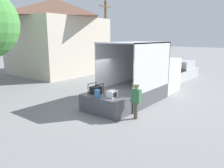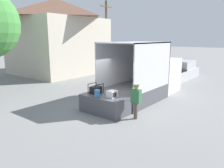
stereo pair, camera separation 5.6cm
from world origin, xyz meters
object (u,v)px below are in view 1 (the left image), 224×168
Objects in this scene: portable_generator at (96,90)px; utility_pole at (106,35)px; pickup_truck_silver at (179,72)px; box_truck at (148,80)px; worker_person at (136,98)px; orange_bucket at (97,94)px; microwave at (112,94)px.

portable_generator is 14.09m from utility_pole.
utility_pole is at bearing 37.52° from portable_generator.
portable_generator is 0.12× the size of pickup_truck_silver.
box_truck is at bearing -8.27° from portable_generator.
box_truck reaches higher than pickup_truck_silver.
pickup_truck_silver is (11.19, 0.04, -0.43)m from portable_generator.
box_truck is at bearing 21.89° from worker_person.
portable_generator reaches higher than orange_bucket.
microwave is at bearing -94.89° from portable_generator.
box_truck is 4.33m from portable_generator.
microwave is 0.28× the size of worker_person.
utility_pole reaches higher than box_truck.
worker_person reaches higher than orange_bucket.
box_truck is 6.95m from pickup_truck_silver.
portable_generator is at bearing 171.73° from box_truck.
box_truck reaches higher than microwave.
pickup_truck_silver is (11.71, 0.59, -0.42)m from orange_bucket.
box_truck is at bearing -126.41° from utility_pole.
microwave is 0.70m from orange_bucket.
orange_bucket is 0.07× the size of pickup_truck_silver.
portable_generator is 0.75m from orange_bucket.
portable_generator is at bearing 94.36° from worker_person.
utility_pole is (-0.25, 8.37, 3.27)m from pickup_truck_silver.
utility_pole is (11.04, 9.51, 2.88)m from microwave.
microwave is 1.21× the size of orange_bucket.
pickup_truck_silver reaches higher than orange_bucket.
worker_person is at bearing -158.11° from box_truck.
pickup_truck_silver is (6.91, 0.66, -0.36)m from box_truck.
utility_pole is (6.66, 9.03, 2.91)m from box_truck.
pickup_truck_silver reaches higher than microwave.
pickup_truck_silver is at bearing 0.19° from portable_generator.
utility_pole reaches higher than orange_bucket.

